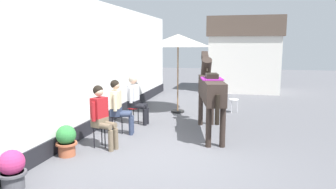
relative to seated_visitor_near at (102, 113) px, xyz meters
name	(u,v)px	position (x,y,z in m)	size (l,w,h in m)	color
ground_plane	(195,120)	(1.60, 3.00, -0.78)	(40.00, 40.00, 0.00)	#56565B
pub_facade_wall	(92,72)	(-0.94, 1.50, 0.76)	(0.34, 14.00, 3.40)	white
distant_cottage	(244,54)	(3.00, 9.50, 1.02)	(3.40, 2.60, 3.50)	silver
seated_visitor_near	(102,113)	(0.00, 0.00, 0.00)	(0.61, 0.49, 1.39)	black
seated_visitor_middle	(119,104)	(-0.05, 1.09, 0.00)	(0.61, 0.48, 1.39)	black
seated_visitor_far	(136,97)	(0.02, 2.17, 0.00)	(0.61, 0.49, 1.39)	red
saddled_horse_center	(210,89)	(2.18, 1.69, 0.38)	(0.94, 2.95, 2.06)	#2D231E
flower_planter_nearest	(12,169)	(-0.51, -2.19, -0.44)	(0.43, 0.43, 0.64)	#4C4C51
flower_planter_inner_near	(66,140)	(-0.50, -0.64, -0.44)	(0.43, 0.43, 0.64)	#A85638
cafe_parasol	(178,41)	(0.88, 3.95, 1.59)	(2.10, 2.10, 2.58)	black
spare_stool_white	(234,101)	(2.71, 4.31, -0.38)	(0.32, 0.32, 0.46)	white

